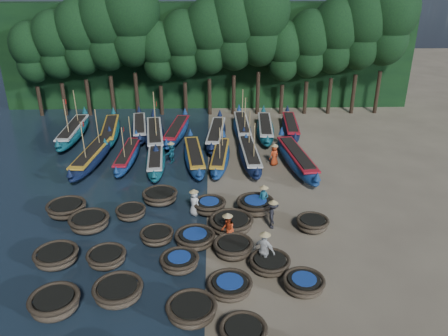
{
  "coord_description": "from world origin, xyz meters",
  "views": [
    {
      "loc": [
        0.4,
        -20.77,
        12.4
      ],
      "look_at": [
        1.06,
        4.18,
        1.3
      ],
      "focal_mm": 35.0,
      "sensor_mm": 36.0,
      "label": 1
    }
  ],
  "objects_px": {
    "coracle_21": "(131,212)",
    "fisherman_5": "(171,152)",
    "coracle_22": "(160,196)",
    "coracle_23": "(209,206)",
    "long_boat_14": "(216,134)",
    "coracle_11": "(107,257)",
    "coracle_3": "(243,333)",
    "coracle_17": "(195,238)",
    "coracle_8": "(230,286)",
    "fisherman_2": "(228,229)",
    "coracle_9": "(304,284)",
    "fisherman_4": "(264,249)",
    "coracle_15": "(89,222)",
    "coracle_19": "(313,224)",
    "coracle_10": "(56,256)",
    "coracle_24": "(255,205)",
    "fisherman_6": "(274,154)",
    "fisherman_0": "(194,202)",
    "long_boat_9": "(73,131)",
    "coracle_6": "(118,291)",
    "fisherman_3": "(273,214)",
    "long_boat_13": "(177,131)",
    "coracle_13": "(233,248)",
    "coracle_5": "(55,303)",
    "coracle_14": "(270,263)",
    "coracle_7": "(192,310)",
    "long_boat_4": "(156,158)",
    "long_boat_3": "(128,156)",
    "long_boat_12": "(155,135)",
    "fisherman_1": "(264,198)",
    "long_boat_7": "(250,155)",
    "long_boat_15": "(242,127)",
    "long_boat_8": "(297,159)",
    "coracle_18": "(231,223)",
    "coracle_16": "(157,236)",
    "long_boat_6": "(220,157)",
    "long_boat_11": "(140,128)",
    "long_boat_2": "(93,156)"
  },
  "relations": [
    {
      "from": "coracle_18",
      "to": "coracle_24",
      "type": "bearing_deg",
      "value": 52.28
    },
    {
      "from": "coracle_13",
      "to": "long_boat_3",
      "type": "relative_size",
      "value": 0.3
    },
    {
      "from": "coracle_22",
      "to": "long_boat_7",
      "type": "bearing_deg",
      "value": 45.94
    },
    {
      "from": "coracle_9",
      "to": "coracle_15",
      "type": "height_order",
      "value": "coracle_15"
    },
    {
      "from": "coracle_16",
      "to": "coracle_19",
      "type": "xyz_separation_m",
      "value": [
        8.07,
        0.93,
        0.02
      ]
    },
    {
      "from": "coracle_8",
      "to": "fisherman_2",
      "type": "relative_size",
      "value": 1.17
    },
    {
      "from": "coracle_10",
      "to": "coracle_13",
      "type": "relative_size",
      "value": 1.13
    },
    {
      "from": "coracle_5",
      "to": "coracle_17",
      "type": "height_order",
      "value": "coracle_5"
    },
    {
      "from": "coracle_3",
      "to": "long_boat_15",
      "type": "height_order",
      "value": "long_boat_15"
    },
    {
      "from": "coracle_21",
      "to": "fisherman_5",
      "type": "bearing_deg",
      "value": 78.39
    },
    {
      "from": "coracle_18",
      "to": "long_boat_11",
      "type": "distance_m",
      "value": 17.12
    },
    {
      "from": "coracle_23",
      "to": "long_boat_3",
      "type": "xyz_separation_m",
      "value": [
        -5.9,
        7.48,
        0.06
      ]
    },
    {
      "from": "long_boat_13",
      "to": "fisherman_6",
      "type": "relative_size",
      "value": 4.72
    },
    {
      "from": "coracle_24",
      "to": "long_boat_4",
      "type": "xyz_separation_m",
      "value": [
        -6.42,
        6.91,
        0.05
      ]
    },
    {
      "from": "coracle_14",
      "to": "coracle_23",
      "type": "bearing_deg",
      "value": 117.48
    },
    {
      "from": "fisherman_4",
      "to": "coracle_22",
      "type": "bearing_deg",
      "value": -13.92
    },
    {
      "from": "coracle_5",
      "to": "coracle_14",
      "type": "xyz_separation_m",
      "value": [
        8.88,
        2.53,
        -0.11
      ]
    },
    {
      "from": "long_boat_14",
      "to": "fisherman_6",
      "type": "height_order",
      "value": "fisherman_6"
    },
    {
      "from": "coracle_3",
      "to": "coracle_17",
      "type": "relative_size",
      "value": 1.01
    },
    {
      "from": "long_boat_2",
      "to": "fisherman_3",
      "type": "bearing_deg",
      "value": -32.3
    },
    {
      "from": "coracle_3",
      "to": "coracle_10",
      "type": "height_order",
      "value": "coracle_10"
    },
    {
      "from": "fisherman_4",
      "to": "long_boat_8",
      "type": "bearing_deg",
      "value": -71.61
    },
    {
      "from": "coracle_7",
      "to": "fisherman_6",
      "type": "distance_m",
      "value": 15.83
    },
    {
      "from": "coracle_13",
      "to": "fisherman_1",
      "type": "bearing_deg",
      "value": 65.66
    },
    {
      "from": "fisherman_6",
      "to": "fisherman_0",
      "type": "bearing_deg",
      "value": 17.84
    },
    {
      "from": "long_boat_12",
      "to": "fisherman_1",
      "type": "bearing_deg",
      "value": -64.83
    },
    {
      "from": "coracle_13",
      "to": "coracle_18",
      "type": "bearing_deg",
      "value": 90.11
    },
    {
      "from": "coracle_6",
      "to": "coracle_16",
      "type": "height_order",
      "value": "coracle_6"
    },
    {
      "from": "coracle_17",
      "to": "fisherman_2",
      "type": "xyz_separation_m",
      "value": [
        1.62,
        0.05,
        0.49
      ]
    },
    {
      "from": "coracle_7",
      "to": "coracle_21",
      "type": "xyz_separation_m",
      "value": [
        -3.69,
        7.83,
        -0.03
      ]
    },
    {
      "from": "coracle_15",
      "to": "coracle_19",
      "type": "height_order",
      "value": "coracle_15"
    },
    {
      "from": "coracle_9",
      "to": "fisherman_4",
      "type": "height_order",
      "value": "fisherman_4"
    },
    {
      "from": "long_boat_8",
      "to": "long_boat_9",
      "type": "distance_m",
      "value": 18.4
    },
    {
      "from": "coracle_15",
      "to": "fisherman_5",
      "type": "distance_m",
      "value": 9.63
    },
    {
      "from": "long_boat_14",
      "to": "coracle_11",
      "type": "bearing_deg",
      "value": -102.38
    },
    {
      "from": "coracle_5",
      "to": "coracle_14",
      "type": "height_order",
      "value": "coracle_5"
    },
    {
      "from": "coracle_17",
      "to": "fisherman_4",
      "type": "xyz_separation_m",
      "value": [
        3.24,
        -1.87,
        0.57
      ]
    },
    {
      "from": "coracle_14",
      "to": "long_boat_12",
      "type": "distance_m",
      "value": 18.27
    },
    {
      "from": "coracle_3",
      "to": "coracle_10",
      "type": "xyz_separation_m",
      "value": [
        -8.38,
        4.94,
        0.0
      ]
    },
    {
      "from": "long_boat_9",
      "to": "fisherman_0",
      "type": "height_order",
      "value": "long_boat_9"
    },
    {
      "from": "long_boat_6",
      "to": "long_boat_15",
      "type": "height_order",
      "value": "long_boat_15"
    },
    {
      "from": "coracle_22",
      "to": "coracle_23",
      "type": "height_order",
      "value": "coracle_23"
    },
    {
      "from": "coracle_21",
      "to": "coracle_22",
      "type": "xyz_separation_m",
      "value": [
        1.43,
        1.75,
        0.05
      ]
    },
    {
      "from": "coracle_6",
      "to": "fisherman_3",
      "type": "height_order",
      "value": "fisherman_3"
    },
    {
      "from": "coracle_9",
      "to": "coracle_10",
      "type": "relative_size",
      "value": 0.73
    },
    {
      "from": "coracle_18",
      "to": "coracle_19",
      "type": "xyz_separation_m",
      "value": [
        4.28,
        -0.07,
        -0.04
      ]
    },
    {
      "from": "long_boat_8",
      "to": "long_boat_14",
      "type": "distance_m",
      "value": 7.71
    },
    {
      "from": "coracle_24",
      "to": "long_boat_14",
      "type": "distance_m",
      "value": 11.93
    },
    {
      "from": "long_boat_4",
      "to": "long_boat_15",
      "type": "distance_m",
      "value": 9.34
    },
    {
      "from": "coracle_9",
      "to": "long_boat_12",
      "type": "xyz_separation_m",
      "value": [
        -8.47,
        18.26,
        0.24
      ]
    }
  ]
}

